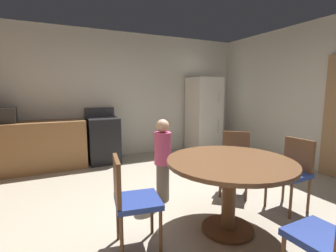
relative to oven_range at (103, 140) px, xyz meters
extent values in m
plane|color=#A89E89|center=(0.45, -2.65, -0.47)|extent=(14.00, 14.00, 0.00)
cube|color=beige|center=(0.45, 0.40, 0.88)|extent=(6.19, 0.12, 2.70)
cube|color=beige|center=(3.45, -2.37, 0.88)|extent=(0.12, 5.54, 2.70)
cube|color=olive|center=(-1.35, 0.00, -0.02)|extent=(2.00, 0.60, 0.90)
cube|color=black|center=(0.00, 0.00, -0.02)|extent=(0.60, 0.60, 0.90)
cube|color=#38383D|center=(0.00, 0.00, 0.44)|extent=(0.60, 0.60, 0.02)
cube|color=#38383D|center=(0.00, 0.28, 0.54)|extent=(0.60, 0.04, 0.18)
cube|color=silver|center=(2.39, -0.05, 0.41)|extent=(0.68, 0.66, 1.76)
cylinder|color=#B2B2B7|center=(2.57, -0.39, 0.81)|extent=(0.02, 0.02, 0.22)
cylinder|color=#B2B2B7|center=(2.57, -0.39, 0.16)|extent=(0.02, 0.02, 0.30)
cube|color=#2D2B28|center=(-1.68, 0.00, 0.56)|extent=(0.44, 0.32, 0.26)
cylinder|color=brown|center=(0.69, -3.06, -0.45)|extent=(0.54, 0.54, 0.03)
cylinder|color=brown|center=(0.69, -3.06, -0.11)|extent=(0.14, 0.14, 0.72)
cylinder|color=brown|center=(0.69, -3.06, 0.27)|extent=(1.28, 1.28, 0.04)
cylinder|color=brown|center=(1.47, -3.19, -0.25)|extent=(0.03, 0.03, 0.43)
cylinder|color=brown|center=(1.46, -2.85, -0.25)|extent=(0.03, 0.03, 0.43)
cylinder|color=brown|center=(1.81, -3.18, -0.25)|extent=(0.03, 0.03, 0.43)
cylinder|color=brown|center=(1.79, -2.84, -0.25)|extent=(0.03, 0.03, 0.43)
cube|color=navy|center=(1.63, -3.02, -0.02)|extent=(0.42, 0.42, 0.05)
cube|color=brown|center=(1.81, -3.01, 0.19)|extent=(0.06, 0.38, 0.42)
cylinder|color=brown|center=(-0.05, -2.78, -0.25)|extent=(0.03, 0.03, 0.43)
cylinder|color=brown|center=(-0.10, -3.11, -0.25)|extent=(0.03, 0.03, 0.43)
cylinder|color=brown|center=(-0.39, -2.73, -0.25)|extent=(0.03, 0.03, 0.43)
cylinder|color=brown|center=(-0.44, -3.06, -0.25)|extent=(0.03, 0.03, 0.43)
cube|color=navy|center=(-0.25, -2.92, -0.02)|extent=(0.46, 0.46, 0.05)
cube|color=brown|center=(-0.43, -2.89, 0.19)|extent=(0.09, 0.38, 0.42)
cylinder|color=brown|center=(1.35, -2.63, -0.25)|extent=(0.03, 0.03, 0.43)
cylinder|color=brown|center=(1.11, -2.39, -0.25)|extent=(0.03, 0.03, 0.43)
cylinder|color=brown|center=(1.59, -2.38, -0.25)|extent=(0.03, 0.03, 0.43)
cylinder|color=brown|center=(1.34, -2.14, -0.25)|extent=(0.03, 0.03, 0.43)
cube|color=navy|center=(1.35, -2.38, -0.02)|extent=(0.57, 0.57, 0.05)
cube|color=brown|center=(1.47, -2.26, 0.19)|extent=(0.30, 0.29, 0.42)
cylinder|color=brown|center=(0.88, -3.83, -0.25)|extent=(0.03, 0.03, 0.43)
cube|color=navy|center=(0.72, -4.01, -0.02)|extent=(0.41, 0.41, 0.05)
cylinder|color=#665B51|center=(0.37, -2.13, -0.22)|extent=(0.17, 0.17, 0.50)
cylinder|color=#D14C7A|center=(0.37, -2.13, 0.24)|extent=(0.28, 0.28, 0.42)
sphere|color=#D6A884|center=(0.37, -2.13, 0.54)|extent=(0.17, 0.17, 0.17)
camera|label=1|loc=(-0.90, -4.93, 0.98)|focal=25.95mm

